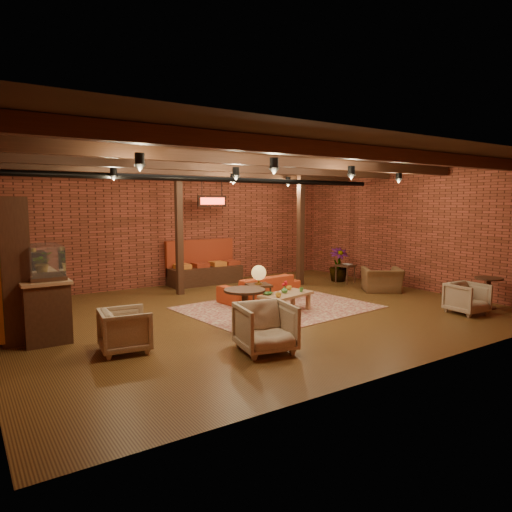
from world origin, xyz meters
TOP-DOWN VIEW (x-y plane):
  - floor at (0.00, 0.00)m, footprint 10.00×10.00m
  - ceiling at (0.00, 0.00)m, footprint 10.00×8.00m
  - wall_back at (0.00, 4.00)m, footprint 10.00×0.02m
  - wall_front at (0.00, -4.00)m, footprint 10.00×0.02m
  - wall_right at (5.00, 0.00)m, footprint 0.02×8.00m
  - ceiling_beams at (0.00, 0.00)m, footprint 9.80×6.40m
  - ceiling_pipe at (0.00, 1.60)m, footprint 9.60×0.12m
  - post_left at (-0.60, 2.60)m, footprint 0.16×0.16m
  - post_right at (2.80, 2.00)m, footprint 0.16×0.16m
  - service_counter at (-4.10, 1.00)m, footprint 0.80×2.50m
  - plant_counter at (-4.00, 1.20)m, footprint 0.35×0.39m
  - shelving_hutch at (-4.50, 1.10)m, footprint 0.52×2.00m
  - banquette at (0.60, 3.55)m, footprint 2.10×0.70m
  - service_sign at (0.60, 3.10)m, footprint 0.86×0.06m
  - ceiling_spotlights at (0.00, 0.00)m, footprint 6.40×4.40m
  - rug at (0.58, 0.02)m, footprint 4.17×3.34m
  - sofa at (0.71, 0.94)m, footprint 2.08×1.03m
  - coffee_table at (0.46, -0.40)m, footprint 1.29×0.85m
  - side_table_lamp at (0.05, -0.01)m, footprint 0.57×0.57m
  - round_table_left at (-1.03, -1.16)m, footprint 0.74×0.74m
  - armchair_a at (-3.16, -1.07)m, footprint 0.77×0.81m
  - armchair_b at (-1.34, -2.27)m, footprint 0.95×0.90m
  - armchair_right at (3.93, 0.02)m, footprint 1.13×1.05m
  - side_table_book at (4.06, 1.49)m, footprint 0.56×0.56m
  - round_table_right at (4.40, -2.55)m, footprint 0.58×0.58m
  - armchair_far at (3.57, -2.57)m, footprint 0.74×0.70m
  - plant_tall at (4.10, 1.82)m, footprint 2.17×2.17m

SIDE VIEW (x-z plane):
  - floor at x=0.00m, z-range 0.00..0.00m
  - rug at x=0.58m, z-range 0.00..0.01m
  - sofa at x=0.71m, z-range 0.00..0.58m
  - armchair_far at x=3.57m, z-range 0.00..0.71m
  - coffee_table at x=0.46m, z-range 0.03..0.69m
  - armchair_a at x=-3.16m, z-range 0.00..0.75m
  - armchair_right at x=3.93m, z-range 0.00..0.83m
  - armchair_b at x=-1.34m, z-range 0.00..0.84m
  - round_table_right at x=4.40m, z-range 0.11..0.80m
  - side_table_book at x=4.06m, z-range 0.21..0.77m
  - banquette at x=0.60m, z-range 0.00..1.00m
  - round_table_left at x=-1.03m, z-range 0.14..0.91m
  - side_table_lamp at x=0.05m, z-range 0.26..1.25m
  - service_counter at x=-4.10m, z-range 0.00..1.60m
  - shelving_hutch at x=-4.50m, z-range 0.00..2.40m
  - plant_counter at x=-4.00m, z-range 1.07..1.37m
  - plant_tall at x=4.10m, z-range 0.00..2.96m
  - wall_back at x=0.00m, z-range 0.00..3.20m
  - wall_front at x=0.00m, z-range 0.00..3.20m
  - wall_right at x=5.00m, z-range 0.00..3.20m
  - post_left at x=-0.60m, z-range 0.00..3.20m
  - post_right at x=2.80m, z-range 0.00..3.20m
  - service_sign at x=0.60m, z-range 2.20..2.50m
  - ceiling_pipe at x=0.00m, z-range 2.79..2.91m
  - ceiling_spotlights at x=0.00m, z-range 2.72..3.00m
  - ceiling_beams at x=0.00m, z-range 2.97..3.19m
  - ceiling at x=0.00m, z-range 3.19..3.21m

